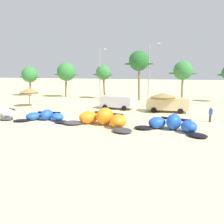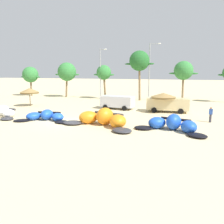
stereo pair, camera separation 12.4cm
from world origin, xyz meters
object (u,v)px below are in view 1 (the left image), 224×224
at_px(person_near_kites, 210,115).
at_px(palm_leftmost, 30,75).
at_px(palm_left_of_gap, 103,73).
at_px(palm_center_right, 183,71).
at_px(parked_car_second, 116,101).
at_px(kite_left, 46,116).
at_px(lamppost_west_center, 150,69).
at_px(palm_left, 66,72).
at_px(lamppost_west, 100,72).
at_px(palm_center_left, 139,61).
at_px(beach_umbrella_middle, 163,96).
at_px(kite_center, 172,124).
at_px(kite_left_of_center, 103,119).
at_px(kite_far_left, 0,112).
at_px(beach_umbrella_near_van, 29,91).
at_px(parked_van, 166,104).

distance_m(person_near_kites, palm_leftmost, 38.65).
xyz_separation_m(palm_left_of_gap, palm_center_right, (14.59, 1.85, 0.38)).
relative_size(palm_leftmost, palm_center_right, 0.88).
xyz_separation_m(parked_car_second, person_near_kites, (11.88, -5.16, -0.27)).
bearing_deg(parked_car_second, kite_left, -117.63).
distance_m(palm_left_of_gap, lamppost_west_center, 8.85).
bearing_deg(palm_left, lamppost_west, -8.77).
bearing_deg(palm_center_left, palm_left_of_gap, 176.78).
bearing_deg(lamppost_west, beach_umbrella_middle, -40.58).
bearing_deg(lamppost_west_center, kite_center, -75.55).
relative_size(kite_left_of_center, palm_center_left, 0.88).
distance_m(beach_umbrella_middle, person_near_kites, 7.00).
bearing_deg(palm_left_of_gap, palm_center_left, -3.22).
bearing_deg(kite_far_left, kite_center, -1.26).
distance_m(kite_center, beach_umbrella_near_van, 23.36).
bearing_deg(palm_left, palm_center_right, 3.88).
distance_m(kite_left_of_center, person_near_kites, 11.36).
xyz_separation_m(kite_center, parked_van, (-1.35, 9.58, 0.53)).
bearing_deg(beach_umbrella_middle, lamppost_west_center, 106.86).
distance_m(person_near_kites, lamppost_west, 24.13).
bearing_deg(kite_left, palm_left_of_gap, 92.50).
distance_m(parked_van, palm_left, 24.46).
relative_size(palm_left_of_gap, palm_center_left, 0.72).
xyz_separation_m(parked_van, person_near_kites, (4.92, -4.86, -0.27)).
bearing_deg(person_near_kites, lamppost_west, 139.91).
xyz_separation_m(person_near_kites, lamppost_west, (-18.15, 15.28, 4.39)).
relative_size(parked_car_second, palm_center_right, 0.67).
bearing_deg(kite_left, parked_van, 38.11).
xyz_separation_m(beach_umbrella_near_van, palm_center_right, (22.03, 14.47, 3.01)).
relative_size(kite_far_left, palm_center_right, 0.95).
height_order(person_near_kites, lamppost_west, lamppost_west).
relative_size(beach_umbrella_near_van, parked_car_second, 0.60).
bearing_deg(kite_left, lamppost_west, 93.34).
relative_size(kite_left_of_center, parked_car_second, 1.65).
height_order(kite_left_of_center, person_near_kites, kite_left_of_center).
xyz_separation_m(kite_far_left, palm_left, (-2.55, 20.78, 4.65)).
bearing_deg(kite_left_of_center, beach_umbrella_near_van, 150.70).
xyz_separation_m(kite_left, palm_center_left, (6.07, 20.41, 6.62)).
xyz_separation_m(kite_far_left, palm_left_of_gap, (5.60, 20.48, 4.49)).
bearing_deg(palm_leftmost, lamppost_west_center, 0.90).
xyz_separation_m(kite_far_left, parked_van, (18.57, 9.14, 0.60)).
relative_size(kite_center, lamppost_west_center, 0.65).
bearing_deg(beach_umbrella_middle, kite_center, -78.93).
bearing_deg(parked_car_second, person_near_kites, -23.47).
xyz_separation_m(beach_umbrella_middle, palm_center_left, (-5.58, 11.49, 4.85)).
height_order(beach_umbrella_near_van, parked_car_second, beach_umbrella_near_van).
bearing_deg(palm_left, kite_center, -43.35).
bearing_deg(kite_left_of_center, parked_car_second, 99.25).
height_order(parked_van, palm_leftmost, palm_leftmost).
distance_m(kite_left, lamppost_west, 20.48).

